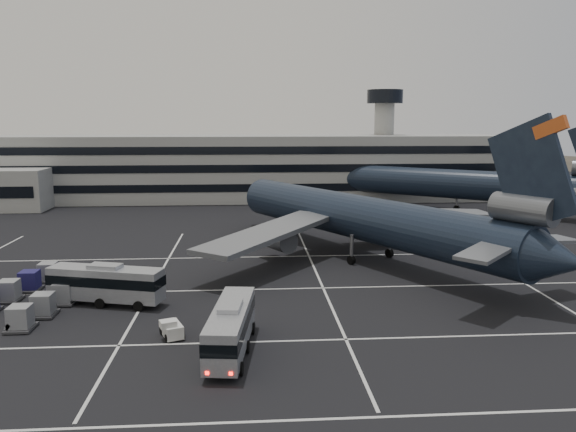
{
  "coord_description": "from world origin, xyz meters",
  "views": [
    {
      "loc": [
        4.33,
        -52.43,
        17.54
      ],
      "look_at": [
        9.4,
        19.82,
        5.0
      ],
      "focal_mm": 35.0,
      "sensor_mm": 36.0,
      "label": 1
    }
  ],
  "objects_px": {
    "trijet_main": "(364,218)",
    "bus_far": "(106,282)",
    "uld_cluster": "(28,295)",
    "bus_near": "(231,326)"
  },
  "relations": [
    {
      "from": "trijet_main",
      "to": "bus_far",
      "type": "distance_m",
      "value": 32.53
    },
    {
      "from": "bus_far",
      "to": "uld_cluster",
      "type": "relative_size",
      "value": 0.66
    },
    {
      "from": "uld_cluster",
      "to": "bus_near",
      "type": "bearing_deg",
      "value": -32.4
    },
    {
      "from": "bus_near",
      "to": "uld_cluster",
      "type": "xyz_separation_m",
      "value": [
        -19.62,
        12.46,
        -1.1
      ]
    },
    {
      "from": "uld_cluster",
      "to": "bus_far",
      "type": "bearing_deg",
      "value": -2.21
    },
    {
      "from": "trijet_main",
      "to": "bus_far",
      "type": "bearing_deg",
      "value": 179.45
    },
    {
      "from": "bus_far",
      "to": "uld_cluster",
      "type": "bearing_deg",
      "value": 103.33
    },
    {
      "from": "bus_far",
      "to": "uld_cluster",
      "type": "distance_m",
      "value": 7.48
    },
    {
      "from": "uld_cluster",
      "to": "trijet_main",
      "type": "bearing_deg",
      "value": 23.93
    },
    {
      "from": "trijet_main",
      "to": "uld_cluster",
      "type": "xyz_separation_m",
      "value": [
        -35.52,
        -15.76,
        -4.22
      ]
    }
  ]
}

